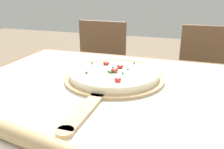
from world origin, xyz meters
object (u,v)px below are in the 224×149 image
object	(u,v)px
chair_right	(205,82)
pizza	(114,73)
chair_left	(99,70)
rolling_pin	(46,146)
pizza_peel	(113,80)

from	to	relation	value
chair_right	pizza	bearing A→B (deg)	-119.20
chair_left	rolling_pin	bearing A→B (deg)	-72.16
pizza	rolling_pin	distance (m)	0.49
rolling_pin	chair_right	distance (m)	1.36
chair_left	pizza	bearing A→B (deg)	-62.72
chair_right	rolling_pin	bearing A→B (deg)	-109.14
pizza_peel	pizza	xyz separation A→B (m)	(-0.00, 0.02, 0.02)
pizza	pizza_peel	bearing A→B (deg)	-89.85
pizza	chair_right	bearing A→B (deg)	61.96
pizza	chair_left	size ratio (longest dim) A/B	0.42
rolling_pin	chair_left	world-z (taller)	chair_left
chair_left	chair_right	bearing A→B (deg)	1.32
pizza	rolling_pin	world-z (taller)	pizza
pizza_peel	pizza	world-z (taller)	pizza
chair_left	chair_right	xyz separation A→B (m)	(0.79, 0.00, 0.00)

